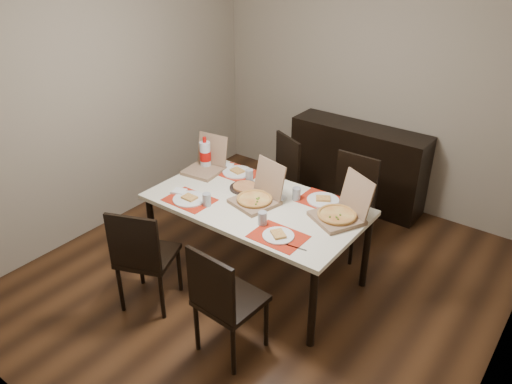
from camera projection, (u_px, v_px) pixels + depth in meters
ground at (262, 279)px, 4.49m from camera, size 3.80×4.00×0.02m
room_walls at (296, 77)px, 3.96m from camera, size 3.84×4.02×2.62m
sideboard at (357, 165)px, 5.52m from camera, size 1.50×0.40×0.90m
dining_table at (256, 209)px, 4.21m from camera, size 1.80×1.00×0.75m
chair_near_left at (143, 255)px, 3.93m from camera, size 0.55×0.55×0.93m
chair_near_right at (224, 299)px, 3.47m from camera, size 0.44×0.44×0.93m
chair_far_left at (278, 177)px, 5.12m from camera, size 0.56×0.56×0.93m
chair_far_right at (349, 200)px, 4.70m from camera, size 0.42×0.42×0.93m
setting_near_left at (192, 198)px, 4.20m from camera, size 0.44×0.30×0.11m
setting_near_right at (274, 231)px, 3.75m from camera, size 0.50×0.30×0.11m
setting_far_left at (239, 172)px, 4.64m from camera, size 0.48×0.30×0.11m
setting_far_right at (316, 199)px, 4.19m from camera, size 0.52×0.30×0.11m
napkin_loose at (253, 203)px, 4.15m from camera, size 0.16×0.16×0.02m
pizza_box_center at (257, 197)px, 4.15m from camera, size 0.41×0.44×0.33m
pizza_box_right at (340, 213)px, 3.92m from camera, size 0.48×0.50×0.35m
pizza_box_left at (206, 165)px, 4.68m from camera, size 0.35×0.39×0.32m
faina_plate at (245, 187)px, 4.39m from camera, size 0.27×0.27×0.03m
dip_bowl at (279, 199)px, 4.20m from camera, size 0.15×0.15×0.03m
soda_bottle at (205, 155)px, 4.70m from camera, size 0.11×0.11×0.32m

